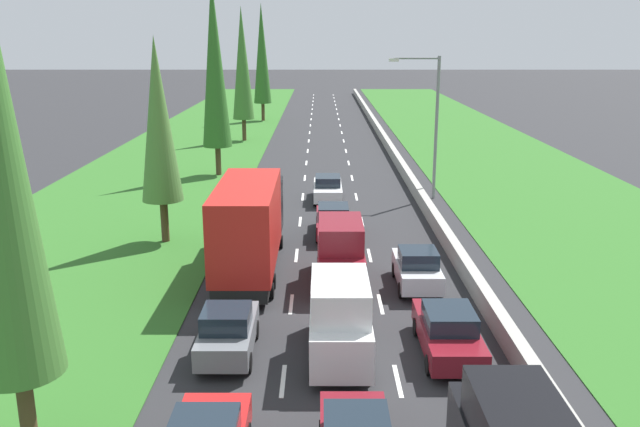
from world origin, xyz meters
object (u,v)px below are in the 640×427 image
object	(u,v)px
maroon_sedan_centre_lane	(331,220)
red_box_truck_left_lane	(248,225)
poplar_tree_second	(156,121)
poplar_tree_fifth	(260,54)
maroon_van_centre_lane	(338,252)
maroon_sedan_right_lane	(446,331)
grey_hatchback_left_lane	(226,332)
poplar_tree_fourth	(240,64)
silver_hatchback_right_lane	(415,268)
poplar_tree_third	(212,63)
white_sedan_centre_lane	(326,188)
street_light_mast	(429,117)
white_van_centre_lane	(338,318)

from	to	relation	value
maroon_sedan_centre_lane	red_box_truck_left_lane	distance (m)	6.97
poplar_tree_second	poplar_tree_fifth	xyz separation A→B (m)	(0.84, 50.20, 1.92)
maroon_van_centre_lane	maroon_sedan_right_lane	distance (m)	7.33
grey_hatchback_left_lane	poplar_tree_second	world-z (taller)	poplar_tree_second
poplar_tree_fourth	poplar_tree_fifth	bearing A→B (deg)	88.10
silver_hatchback_right_lane	poplar_tree_third	size ratio (longest dim) A/B	0.27
grey_hatchback_left_lane	poplar_tree_second	distance (m)	14.43
grey_hatchback_left_lane	silver_hatchback_right_lane	xyz separation A→B (m)	(7.04, 6.10, 0.00)
maroon_sedan_centre_lane	poplar_tree_second	bearing A→B (deg)	-172.19
maroon_sedan_right_lane	poplar_tree_fourth	xyz separation A→B (m)	(-11.78, 46.35, 6.74)
white_sedan_centre_lane	poplar_tree_third	size ratio (longest dim) A/B	0.31
red_box_truck_left_lane	silver_hatchback_right_lane	world-z (taller)	red_box_truck_left_lane
red_box_truck_left_lane	poplar_tree_second	distance (m)	7.71
grey_hatchback_left_lane	white_sedan_centre_lane	xyz separation A→B (m)	(3.50, 21.26, -0.02)
white_sedan_centre_lane	maroon_van_centre_lane	bearing A→B (deg)	-88.61
silver_hatchback_right_lane	maroon_sedan_right_lane	bearing A→B (deg)	-88.43
white_sedan_centre_lane	street_light_mast	bearing A→B (deg)	5.89
silver_hatchback_right_lane	poplar_tree_second	bearing A→B (deg)	151.77
maroon_sedan_centre_lane	maroon_sedan_right_lane	bearing A→B (deg)	-75.59
street_light_mast	red_box_truck_left_lane	bearing A→B (deg)	-125.82
white_van_centre_lane	maroon_van_centre_lane	distance (m)	6.78
poplar_tree_fifth	white_van_centre_lane	bearing A→B (deg)	-83.05
maroon_sedan_right_lane	poplar_tree_fourth	bearing A→B (deg)	104.26
silver_hatchback_right_lane	poplar_tree_fifth	xyz separation A→B (m)	(-11.07, 56.59, 7.25)
poplar_tree_second	maroon_sedan_centre_lane	bearing A→B (deg)	7.81
maroon_van_centre_lane	red_box_truck_left_lane	distance (m)	4.25
maroon_sedan_right_lane	poplar_tree_fourth	size ratio (longest dim) A/B	0.35
maroon_sedan_right_lane	poplar_tree_fifth	xyz separation A→B (m)	(-11.24, 62.64, 7.27)
poplar_tree_fourth	poplar_tree_fifth	xyz separation A→B (m)	(0.54, 16.30, 0.54)
red_box_truck_left_lane	street_light_mast	distance (m)	17.48
red_box_truck_left_lane	grey_hatchback_left_lane	bearing A→B (deg)	-89.52
white_sedan_centre_lane	poplar_tree_third	xyz separation A→B (m)	(-8.15, 8.11, 7.44)
maroon_sedan_centre_lane	street_light_mast	bearing A→B (deg)	52.66
poplar_tree_third	poplar_tree_fourth	size ratio (longest dim) A/B	1.11
poplar_tree_second	poplar_tree_third	xyz separation A→B (m)	(0.23, 16.87, 2.08)
red_box_truck_left_lane	poplar_tree_fifth	distance (m)	55.18
grey_hatchback_left_lane	poplar_tree_second	bearing A→B (deg)	111.29
poplar_tree_second	poplar_tree_fourth	xyz separation A→B (m)	(0.30, 33.90, 1.38)
street_light_mast	grey_hatchback_left_lane	bearing A→B (deg)	-114.52
white_sedan_centre_lane	street_light_mast	distance (m)	7.89
poplar_tree_third	poplar_tree_fourth	bearing A→B (deg)	89.77
street_light_mast	silver_hatchback_right_lane	bearing A→B (deg)	-100.61
silver_hatchback_right_lane	maroon_van_centre_lane	bearing A→B (deg)	172.11
poplar_tree_fourth	poplar_tree_second	bearing A→B (deg)	-90.50
silver_hatchback_right_lane	poplar_tree_third	xyz separation A→B (m)	(-11.68, 23.26, 7.41)
street_light_mast	white_sedan_centre_lane	bearing A→B (deg)	-174.11
maroon_sedan_centre_lane	white_sedan_centre_lane	distance (m)	7.59
grey_hatchback_left_lane	street_light_mast	xyz separation A→B (m)	(10.00, 21.93, 4.40)
maroon_sedan_centre_lane	maroon_van_centre_lane	bearing A→B (deg)	-88.78
poplar_tree_fourth	red_box_truck_left_lane	bearing A→B (deg)	-83.31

